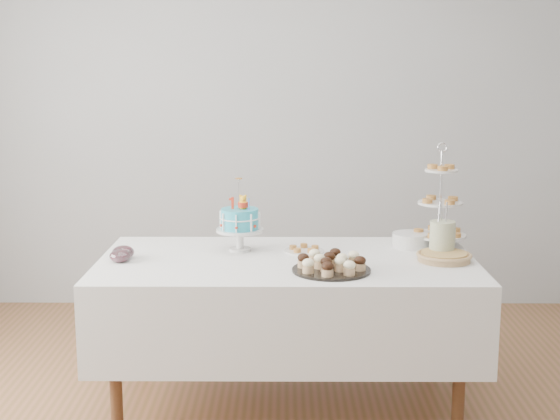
{
  "coord_description": "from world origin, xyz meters",
  "views": [
    {
      "loc": [
        -0.01,
        -3.57,
        1.75
      ],
      "look_at": [
        -0.04,
        0.3,
        1.02
      ],
      "focal_mm": 50.0,
      "sensor_mm": 36.0,
      "label": 1
    }
  ],
  "objects_px": {
    "birthday_cake": "(240,231)",
    "tiered_stand": "(440,204)",
    "jam_bowl_a": "(120,256)",
    "cupcake_tray": "(331,263)",
    "plate_stack": "(411,240)",
    "pastry_plate": "(304,249)",
    "jam_bowl_b": "(123,252)",
    "utensil_pitcher": "(442,238)",
    "pie": "(444,256)",
    "table": "(287,301)"
  },
  "relations": [
    {
      "from": "plate_stack",
      "to": "jam_bowl_b",
      "type": "height_order",
      "value": "plate_stack"
    },
    {
      "from": "pastry_plate",
      "to": "jam_bowl_a",
      "type": "xyz_separation_m",
      "value": [
        -0.93,
        -0.22,
        0.02
      ]
    },
    {
      "from": "birthday_cake",
      "to": "jam_bowl_a",
      "type": "relative_size",
      "value": 3.6
    },
    {
      "from": "birthday_cake",
      "to": "utensil_pitcher",
      "type": "bearing_deg",
      "value": -0.1
    },
    {
      "from": "jam_bowl_a",
      "to": "cupcake_tray",
      "type": "bearing_deg",
      "value": -9.4
    },
    {
      "from": "plate_stack",
      "to": "tiered_stand",
      "type": "bearing_deg",
      "value": 7.43
    },
    {
      "from": "pastry_plate",
      "to": "utensil_pitcher",
      "type": "relative_size",
      "value": 0.73
    },
    {
      "from": "pie",
      "to": "utensil_pitcher",
      "type": "distance_m",
      "value": 0.11
    },
    {
      "from": "pastry_plate",
      "to": "jam_bowl_a",
      "type": "height_order",
      "value": "jam_bowl_a"
    },
    {
      "from": "birthday_cake",
      "to": "jam_bowl_a",
      "type": "distance_m",
      "value": 0.64
    },
    {
      "from": "table",
      "to": "jam_bowl_b",
      "type": "bearing_deg",
      "value": 179.83
    },
    {
      "from": "tiered_stand",
      "to": "pastry_plate",
      "type": "distance_m",
      "value": 0.78
    },
    {
      "from": "birthday_cake",
      "to": "cupcake_tray",
      "type": "xyz_separation_m",
      "value": [
        0.46,
        -0.42,
        -0.06
      ]
    },
    {
      "from": "pastry_plate",
      "to": "cupcake_tray",
      "type": "bearing_deg",
      "value": -72.67
    },
    {
      "from": "jam_bowl_b",
      "to": "pie",
      "type": "bearing_deg",
      "value": -1.55
    },
    {
      "from": "jam_bowl_b",
      "to": "tiered_stand",
      "type": "bearing_deg",
      "value": 9.54
    },
    {
      "from": "cupcake_tray",
      "to": "jam_bowl_b",
      "type": "xyz_separation_m",
      "value": [
        -1.05,
        0.25,
        -0.01
      ]
    },
    {
      "from": "table",
      "to": "birthday_cake",
      "type": "xyz_separation_m",
      "value": [
        -0.25,
        0.18,
        0.33
      ]
    },
    {
      "from": "table",
      "to": "jam_bowl_a",
      "type": "bearing_deg",
      "value": -175.26
    },
    {
      "from": "cupcake_tray",
      "to": "tiered_stand",
      "type": "height_order",
      "value": "tiered_stand"
    },
    {
      "from": "birthday_cake",
      "to": "tiered_stand",
      "type": "bearing_deg",
      "value": 13.01
    },
    {
      "from": "birthday_cake",
      "to": "tiered_stand",
      "type": "xyz_separation_m",
      "value": [
        1.08,
        0.11,
        0.13
      ]
    },
    {
      "from": "cupcake_tray",
      "to": "plate_stack",
      "type": "distance_m",
      "value": 0.69
    },
    {
      "from": "cupcake_tray",
      "to": "utensil_pitcher",
      "type": "relative_size",
      "value": 1.31
    },
    {
      "from": "birthday_cake",
      "to": "jam_bowl_a",
      "type": "bearing_deg",
      "value": -150.06
    },
    {
      "from": "tiered_stand",
      "to": "utensil_pitcher",
      "type": "distance_m",
      "value": 0.28
    },
    {
      "from": "pastry_plate",
      "to": "utensil_pitcher",
      "type": "bearing_deg",
      "value": -8.57
    },
    {
      "from": "cupcake_tray",
      "to": "plate_stack",
      "type": "height_order",
      "value": "cupcake_tray"
    },
    {
      "from": "table",
      "to": "plate_stack",
      "type": "xyz_separation_m",
      "value": [
        0.67,
        0.26,
        0.27
      ]
    },
    {
      "from": "table",
      "to": "birthday_cake",
      "type": "distance_m",
      "value": 0.45
    },
    {
      "from": "table",
      "to": "cupcake_tray",
      "type": "height_order",
      "value": "cupcake_tray"
    },
    {
      "from": "cupcake_tray",
      "to": "jam_bowl_a",
      "type": "distance_m",
      "value": 1.07
    },
    {
      "from": "tiered_stand",
      "to": "jam_bowl_b",
      "type": "relative_size",
      "value": 5.01
    },
    {
      "from": "birthday_cake",
      "to": "utensil_pitcher",
      "type": "relative_size",
      "value": 1.34
    },
    {
      "from": "pastry_plate",
      "to": "utensil_pitcher",
      "type": "xyz_separation_m",
      "value": [
        0.71,
        -0.11,
        0.09
      ]
    },
    {
      "from": "cupcake_tray",
      "to": "jam_bowl_b",
      "type": "height_order",
      "value": "cupcake_tray"
    },
    {
      "from": "jam_bowl_a",
      "to": "table",
      "type": "bearing_deg",
      "value": 4.74
    },
    {
      "from": "cupcake_tray",
      "to": "pie",
      "type": "height_order",
      "value": "cupcake_tray"
    },
    {
      "from": "pie",
      "to": "utensil_pitcher",
      "type": "height_order",
      "value": "utensil_pitcher"
    },
    {
      "from": "birthday_cake",
      "to": "tiered_stand",
      "type": "relative_size",
      "value": 0.68
    },
    {
      "from": "birthday_cake",
      "to": "plate_stack",
      "type": "relative_size",
      "value": 1.94
    },
    {
      "from": "cupcake_tray",
      "to": "tiered_stand",
      "type": "bearing_deg",
      "value": 40.49
    },
    {
      "from": "birthday_cake",
      "to": "jam_bowl_a",
      "type": "xyz_separation_m",
      "value": [
        -0.59,
        -0.25,
        -0.08
      ]
    },
    {
      "from": "cupcake_tray",
      "to": "jam_bowl_a",
      "type": "bearing_deg",
      "value": 170.6
    },
    {
      "from": "pie",
      "to": "pastry_plate",
      "type": "height_order",
      "value": "pie"
    },
    {
      "from": "tiered_stand",
      "to": "utensil_pitcher",
      "type": "bearing_deg",
      "value": -97.48
    },
    {
      "from": "birthday_cake",
      "to": "jam_bowl_a",
      "type": "height_order",
      "value": "birthday_cake"
    },
    {
      "from": "tiered_stand",
      "to": "plate_stack",
      "type": "xyz_separation_m",
      "value": [
        -0.16,
        -0.02,
        -0.2
      ]
    },
    {
      "from": "pie",
      "to": "pastry_plate",
      "type": "xyz_separation_m",
      "value": [
        -0.7,
        0.19,
        -0.01
      ]
    },
    {
      "from": "birthday_cake",
      "to": "jam_bowl_b",
      "type": "relative_size",
      "value": 3.41
    }
  ]
}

